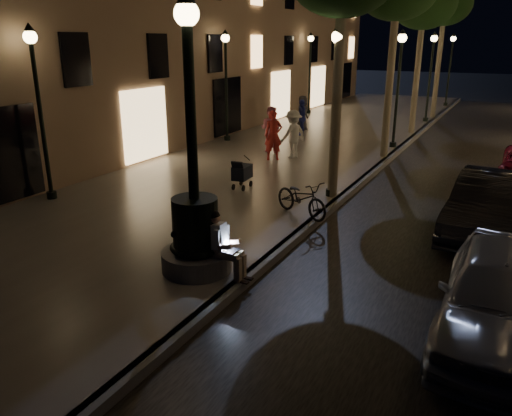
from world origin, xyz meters
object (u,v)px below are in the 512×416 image
Objects in this scene: lamp_curb_b at (399,74)px; lamp_left_a at (38,92)px; car_second at (490,205)px; pedestrian_dark at (302,113)px; car_front at (501,296)px; tree_far at (445,5)px; tree_third at (424,4)px; lamp_left_c at (310,63)px; pedestrian_pink at (271,129)px; bicycle at (302,198)px; lamp_curb_a at (336,91)px; lamp_curb_c at (431,66)px; stroller at (242,172)px; lamp_left_b at (226,72)px; lamp_curb_d at (451,61)px; pedestrian_white at (293,134)px; fountain_lamppost at (195,222)px; pedestrian_red at (273,135)px; pedestrian_blue at (302,117)px; seated_man_laptop at (222,243)px.

lamp_curb_b is 13.94m from lamp_left_a.
pedestrian_dark reaches higher than car_second.
tree_far is at bearing 101.67° from car_front.
pedestrian_dark is at bearing 135.83° from car_second.
lamp_left_c is at bearing 150.60° from tree_third.
bicycle is at bearing 125.39° from pedestrian_pink.
lamp_curb_a is 1.08× the size of car_front.
bicycle is at bearing -90.57° from lamp_curb_b.
bicycle is at bearing -154.95° from pedestrian_dark.
tree_third is 0.96× the size of tree_far.
lamp_curb_c is 4.73× the size of stroller.
lamp_curb_c is 8.06m from pedestrian_dark.
lamp_left_b is at bearing 119.64° from stroller.
lamp_curb_b is at bearing -90.46° from tree_far.
car_second is 2.49× the size of bicycle.
lamp_left_b is (0.00, 10.00, 0.00)m from lamp_left_a.
lamp_curb_d is 20.23m from pedestrian_white.
bicycle is at bearing 81.44° from fountain_lamppost.
car_second is 8.85m from pedestrian_red.
car_second is (4.30, -0.65, -2.49)m from lamp_curb_a.
car_front is 0.98× the size of car_second.
fountain_lamppost reaches higher than lamp_curb_c.
tree_third is at bearing 32.45° from pedestrian_red.
pedestrian_blue is at bearing -136.13° from pedestrian_white.
tree_third is 3.89× the size of pedestrian_pink.
lamp_curb_d is 2.82× the size of pedestrian_blue.
lamp_left_a is at bearing 173.00° from car_front.
pedestrian_blue is at bearing 117.59° from lamp_curb_a.
fountain_lamppost is at bearing -162.07° from pedestrian_dark.
lamp_curb_d is at bearing 79.41° from stroller.
lamp_left_a is 20.00m from lamp_left_c.
lamp_curb_a reaches higher than pedestrian_white.
pedestrian_dark is at bearing 107.28° from seated_man_laptop.
pedestrian_red reaches higher than car_second.
pedestrian_white is (-3.09, -13.89, -5.31)m from tree_far.
lamp_left_c reaches higher than car_second.
pedestrian_white is at bearing 158.77° from pedestrian_pink.
tree_third is at bearing 105.61° from car_front.
lamp_left_c is 13.22m from pedestrian_red.
pedestrian_red is 1.01× the size of pedestrian_white.
car_second is (-0.46, 4.90, -0.01)m from car_front.
pedestrian_pink is 1.01× the size of pedestrian_white.
pedestrian_dark is at bearing 47.60° from bicycle.
lamp_curb_d is 26.14m from bicycle.
lamp_left_b is at bearing -164.27° from lamp_curb_b.
lamp_left_c is at bearing -131.59° from lamp_curb_d.
pedestrian_blue is at bearing 104.74° from fountain_lamppost.
lamp_curb_d is at bearing 68.47° from lamp_left_b.
pedestrian_dark is (-1.58, 6.71, -0.07)m from pedestrian_red.
pedestrian_blue reaches higher than car_front.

